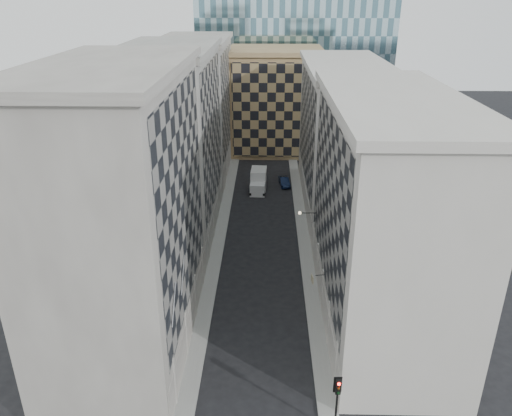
# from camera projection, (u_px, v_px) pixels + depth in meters

# --- Properties ---
(sidewalk_west) EXTENTS (1.50, 100.00, 0.15)m
(sidewalk_west) POSITION_uv_depth(u_px,v_px,m) (220.00, 237.00, 62.24)
(sidewalk_west) COLOR gray
(sidewalk_west) RESTS_ON ground
(sidewalk_east) EXTENTS (1.50, 100.00, 0.15)m
(sidewalk_east) POSITION_uv_depth(u_px,v_px,m) (304.00, 238.00, 62.01)
(sidewalk_east) COLOR gray
(sidewalk_east) RESTS_ON ground
(bldg_left_a) EXTENTS (10.80, 22.80, 23.70)m
(bldg_left_a) POSITION_uv_depth(u_px,v_px,m) (124.00, 214.00, 40.25)
(bldg_left_a) COLOR gray
(bldg_left_a) RESTS_ON ground
(bldg_left_b) EXTENTS (10.80, 22.80, 22.70)m
(bldg_left_b) POSITION_uv_depth(u_px,v_px,m) (173.00, 143.00, 60.59)
(bldg_left_b) COLOR gray
(bldg_left_b) RESTS_ON ground
(bldg_left_c) EXTENTS (10.80, 22.80, 21.70)m
(bldg_left_c) POSITION_uv_depth(u_px,v_px,m) (197.00, 108.00, 80.92)
(bldg_left_c) COLOR gray
(bldg_left_c) RESTS_ON ground
(bldg_right_a) EXTENTS (10.80, 26.80, 20.70)m
(bldg_right_a) POSITION_uv_depth(u_px,v_px,m) (383.00, 213.00, 44.04)
(bldg_right_a) COLOR beige
(bldg_right_a) RESTS_ON ground
(bldg_right_b) EXTENTS (10.80, 28.80, 19.70)m
(bldg_right_b) POSITION_uv_depth(u_px,v_px,m) (342.00, 136.00, 68.94)
(bldg_right_b) COLOR beige
(bldg_right_b) RESTS_ON ground
(tan_block) EXTENTS (16.80, 14.80, 18.80)m
(tan_block) POSITION_uv_depth(u_px,v_px,m) (275.00, 100.00, 93.01)
(tan_block) COLOR #A37F56
(tan_block) RESTS_ON ground
(flagpoles_left) EXTENTS (0.10, 6.33, 2.33)m
(flagpoles_left) POSITION_uv_depth(u_px,v_px,m) (179.00, 289.00, 37.10)
(flagpoles_left) COLOR gray
(flagpoles_left) RESTS_ON ground
(bracket_lamp) EXTENTS (1.98, 0.36, 0.36)m
(bracket_lamp) POSITION_uv_depth(u_px,v_px,m) (301.00, 213.00, 54.08)
(bracket_lamp) COLOR black
(bracket_lamp) RESTS_ON ground
(traffic_light) EXTENTS (0.58, 0.50, 4.58)m
(traffic_light) POSITION_uv_depth(u_px,v_px,m) (337.00, 394.00, 33.60)
(traffic_light) COLOR black
(traffic_light) RESTS_ON sidewalk_east
(box_truck) EXTENTS (2.58, 5.81, 3.13)m
(box_truck) POSITION_uv_depth(u_px,v_px,m) (258.00, 182.00, 76.56)
(box_truck) COLOR silver
(box_truck) RESTS_ON ground
(dark_car) EXTENTS (1.88, 4.12, 1.31)m
(dark_car) POSITION_uv_depth(u_px,v_px,m) (284.00, 182.00, 78.50)
(dark_car) COLOR black
(dark_car) RESTS_ON ground
(shop_sign) EXTENTS (1.22, 0.75, 0.83)m
(shop_sign) POSITION_uv_depth(u_px,v_px,m) (313.00, 279.00, 46.23)
(shop_sign) COLOR black
(shop_sign) RESTS_ON ground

